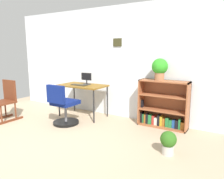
{
  "coord_description": "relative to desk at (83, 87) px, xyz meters",
  "views": [
    {
      "loc": [
        2.73,
        -2.02,
        1.46
      ],
      "look_at": [
        0.83,
        1.17,
        0.79
      ],
      "focal_mm": 34.26,
      "sensor_mm": 36.0,
      "label": 1
    }
  ],
  "objects": [
    {
      "name": "wall_back",
      "position": [
        0.24,
        0.48,
        0.55
      ],
      "size": [
        5.2,
        0.12,
        2.42
      ],
      "color": "silver",
      "rests_on": "ground_plane"
    },
    {
      "name": "potted_plant_floor",
      "position": [
        2.19,
        -0.83,
        -0.47
      ],
      "size": [
        0.23,
        0.23,
        0.35
      ],
      "color": "#B7B2A8",
      "rests_on": "ground_plane"
    },
    {
      "name": "rocking_chair",
      "position": [
        -1.25,
        -1.05,
        -0.23
      ],
      "size": [
        0.42,
        0.64,
        0.86
      ],
      "color": "#602C17",
      "rests_on": "ground_plane"
    },
    {
      "name": "potted_plant_on_shelf",
      "position": [
        1.68,
        0.23,
        0.49
      ],
      "size": [
        0.3,
        0.3,
        0.42
      ],
      "color": "#9E6642",
      "rests_on": "bookshelf_low"
    },
    {
      "name": "monitor",
      "position": [
        0.04,
        0.09,
        0.18
      ],
      "size": [
        0.26,
        0.18,
        0.26
      ],
      "color": "#262628",
      "rests_on": "desk"
    },
    {
      "name": "bookshelf_low",
      "position": [
        1.76,
        0.28,
        -0.27
      ],
      "size": [
        0.94,
        0.3,
        0.91
      ],
      "color": "#955331",
      "rests_on": "ground_plane"
    },
    {
      "name": "keyboard",
      "position": [
        -0.02,
        -0.1,
        0.07
      ],
      "size": [
        0.38,
        0.13,
        0.02
      ],
      "primitive_type": "cube",
      "color": "#322E22",
      "rests_on": "desk"
    },
    {
      "name": "desk",
      "position": [
        0.0,
        0.0,
        0.0
      ],
      "size": [
        1.05,
        0.6,
        0.72
      ],
      "color": "brown",
      "rests_on": "ground_plane"
    },
    {
      "name": "ground_plane",
      "position": [
        0.24,
        -1.67,
        -0.67
      ],
      "size": [
        6.24,
        6.24,
        0.0
      ],
      "primitive_type": "plane",
      "color": "tan"
    },
    {
      "name": "office_chair",
      "position": [
        0.02,
        -0.65,
        -0.32
      ],
      "size": [
        0.52,
        0.55,
        0.83
      ],
      "color": "black",
      "rests_on": "ground_plane"
    }
  ]
}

